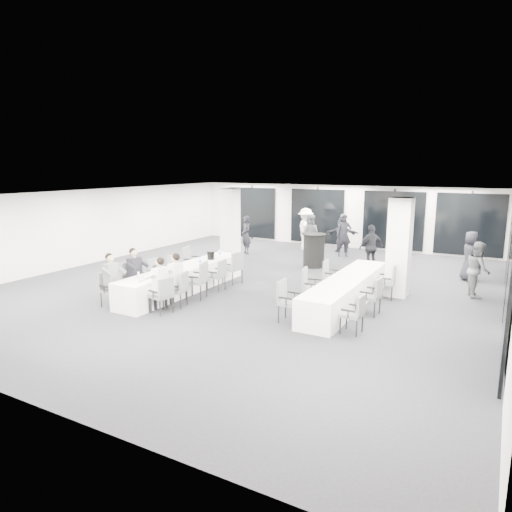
{
  "coord_description": "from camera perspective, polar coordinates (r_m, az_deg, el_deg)",
  "views": [
    {
      "loc": [
        6.78,
        -12.02,
        3.65
      ],
      "look_at": [
        0.25,
        -0.2,
        0.98
      ],
      "focal_mm": 32.0,
      "sensor_mm": 36.0,
      "label": 1
    }
  ],
  "objects": [
    {
      "name": "chair_main_right_second",
      "position": [
        12.14,
        -9.54,
        -3.86
      ],
      "size": [
        0.56,
        0.59,
        0.94
      ],
      "rotation": [
        0.0,
        0.0,
        1.79
      ],
      "color": "#595C61",
      "rests_on": "floor"
    },
    {
      "name": "chair_main_left_mid",
      "position": [
        13.94,
        -12.33,
        -2.0
      ],
      "size": [
        0.48,
        0.54,
        0.94
      ],
      "rotation": [
        0.0,
        0.0,
        -1.55
      ],
      "color": "#595C61",
      "rests_on": "floor"
    },
    {
      "name": "water_bottle_b",
      "position": [
        13.76,
        -6.99,
        -0.6
      ],
      "size": [
        0.07,
        0.07,
        0.23
      ],
      "primitive_type": "cylinder",
      "color": "silver",
      "rests_on": "banquet_table_main"
    },
    {
      "name": "chair_main_left_second",
      "position": [
        13.2,
        -15.26,
        -2.62
      ],
      "size": [
        0.6,
        0.64,
        1.04
      ],
      "rotation": [
        0.0,
        0.0,
        -1.41
      ],
      "color": "#595C61",
      "rests_on": "floor"
    },
    {
      "name": "standing_guest_e",
      "position": [
        16.18,
        25.23,
        0.35
      ],
      "size": [
        0.91,
        1.03,
        1.82
      ],
      "primitive_type": "imported",
      "rotation": [
        0.0,
        0.0,
        2.11
      ],
      "color": "black",
      "rests_on": "floor"
    },
    {
      "name": "column_left",
      "position": [
        18.12,
        -3.25,
        4.03
      ],
      "size": [
        0.6,
        0.6,
        2.8
      ],
      "primitive_type": "cube",
      "color": "silver",
      "rests_on": "floor"
    },
    {
      "name": "chair_side_right_near",
      "position": [
        10.34,
        12.3,
        -6.82
      ],
      "size": [
        0.47,
        0.52,
        0.89
      ],
      "rotation": [
        0.0,
        0.0,
        1.51
      ],
      "color": "#595C61",
      "rests_on": "floor"
    },
    {
      "name": "ice_bucket_near",
      "position": [
        12.56,
        -12.24,
        -1.8
      ],
      "size": [
        0.24,
        0.24,
        0.27
      ],
      "primitive_type": "cylinder",
      "color": "black",
      "rests_on": "banquet_table_main"
    },
    {
      "name": "standing_guest_c",
      "position": [
        20.2,
        6.22,
        3.7
      ],
      "size": [
        1.39,
        1.48,
        2.09
      ],
      "primitive_type": "imported",
      "rotation": [
        0.0,
        0.0,
        2.25
      ],
      "color": "silver",
      "rests_on": "floor"
    },
    {
      "name": "banquet_table_main",
      "position": [
        13.65,
        -8.93,
        -2.85
      ],
      "size": [
        0.9,
        5.0,
        0.75
      ],
      "primitive_type": "cube",
      "color": "white",
      "rests_on": "floor"
    },
    {
      "name": "plate_b",
      "position": [
        12.07,
        -14.09,
        -3.02
      ],
      "size": [
        0.22,
        0.22,
        0.03
      ],
      "color": "white",
      "rests_on": "banquet_table_main"
    },
    {
      "name": "chair_side_right_mid",
      "position": [
        11.68,
        14.43,
        -4.61
      ],
      "size": [
        0.51,
        0.57,
        0.95
      ],
      "rotation": [
        0.0,
        0.0,
        1.5
      ],
      "color": "#595C61",
      "rests_on": "floor"
    },
    {
      "name": "plate_c",
      "position": [
        13.29,
        -9.67,
        -1.54
      ],
      "size": [
        0.22,
        0.22,
        0.03
      ],
      "color": "white",
      "rests_on": "banquet_table_main"
    },
    {
      "name": "seated_guest_c",
      "position": [
        11.71,
        -12.13,
        -3.11
      ],
      "size": [
        0.5,
        0.38,
        1.44
      ],
      "rotation": [
        0.0,
        0.0,
        1.57
      ],
      "color": "silver",
      "rests_on": "floor"
    },
    {
      "name": "chair_side_right_far",
      "position": [
        13.22,
        16.23,
        -2.85
      ],
      "size": [
        0.55,
        0.59,
        0.96
      ],
      "rotation": [
        0.0,
        0.0,
        1.72
      ],
      "color": "#595C61",
      "rests_on": "floor"
    },
    {
      "name": "chair_main_right_mid",
      "position": [
        12.78,
        -7.13,
        -2.74
      ],
      "size": [
        0.63,
        0.66,
        1.04
      ],
      "rotation": [
        0.0,
        0.0,
        1.8
      ],
      "color": "#595C61",
      "rests_on": "floor"
    },
    {
      "name": "standing_guest_a",
      "position": [
        18.98,
        10.91,
        2.91
      ],
      "size": [
        0.92,
        0.88,
        1.98
      ],
      "primitive_type": "imported",
      "rotation": [
        0.0,
        0.0,
        0.56
      ],
      "color": "black",
      "rests_on": "floor"
    },
    {
      "name": "chair_side_left_near",
      "position": [
        10.89,
        3.9,
        -5.29
      ],
      "size": [
        0.52,
        0.58,
        1.0
      ],
      "rotation": [
        0.0,
        0.0,
        -1.54
      ],
      "color": "#595C61",
      "rests_on": "floor"
    },
    {
      "name": "water_bottle_a",
      "position": [
        12.27,
        -14.47,
        -2.39
      ],
      "size": [
        0.06,
        0.06,
        0.2
      ],
      "primitive_type": "cylinder",
      "color": "silver",
      "rests_on": "banquet_table_main"
    },
    {
      "name": "seated_guest_b",
      "position": [
        13.05,
        -14.73,
        -1.76
      ],
      "size": [
        0.5,
        0.38,
        1.44
      ],
      "rotation": [
        0.0,
        0.0,
        -1.57
      ],
      "color": "black",
      "rests_on": "floor"
    },
    {
      "name": "cocktail_table",
      "position": [
        16.86,
        7.24,
        0.73
      ],
      "size": [
        0.88,
        0.88,
        1.22
      ],
      "color": "black",
      "rests_on": "floor"
    },
    {
      "name": "chair_main_right_near",
      "position": [
        11.66,
        -11.53,
        -4.56
      ],
      "size": [
        0.56,
        0.59,
        0.94
      ],
      "rotation": [
        0.0,
        0.0,
        1.34
      ],
      "color": "#595C61",
      "rests_on": "floor"
    },
    {
      "name": "standing_guest_f",
      "position": [
        19.94,
        10.71,
        2.94
      ],
      "size": [
        1.69,
        0.99,
        1.72
      ],
      "primitive_type": "imported",
      "rotation": [
        0.0,
        0.0,
        3.4
      ],
      "color": "black",
      "rests_on": "floor"
    },
    {
      "name": "chair_side_left_far",
      "position": [
        13.55,
        9.24,
        -2.25
      ],
      "size": [
        0.51,
        0.56,
        0.94
      ],
      "rotation": [
        0.0,
        0.0,
        -1.51
      ],
      "color": "#595C61",
      "rests_on": "floor"
    },
    {
      "name": "seated_guest_d",
      "position": [
        12.16,
        -10.24,
        -2.5
      ],
      "size": [
        0.5,
        0.38,
        1.44
      ],
      "rotation": [
        0.0,
        0.0,
        1.57
      ],
      "color": "silver",
      "rests_on": "floor"
    },
    {
      "name": "standing_guest_g",
      "position": [
        19.21,
        -1.26,
        2.97
      ],
      "size": [
        0.85,
        0.82,
        1.82
      ],
      "primitive_type": "imported",
      "rotation": [
        0.0,
        0.0,
        -0.64
      ],
      "color": "black",
      "rests_on": "floor"
    },
    {
      "name": "column_right",
      "position": [
        13.46,
        17.46,
        1.03
      ],
      "size": [
        0.6,
        0.6,
        2.8
      ],
      "primitive_type": "cube",
      "color": "silver",
      "rests_on": "floor"
    },
    {
      "name": "seated_guest_a",
      "position": [
        12.46,
        -17.44,
        -2.52
      ],
      "size": [
        0.5,
        0.38,
        1.44
      ],
      "rotation": [
        0.0,
        0.0,
        -1.57
      ],
      "color": "#585B60",
      "rests_on": "floor"
    },
    {
      "name": "wine_glass",
      "position": [
        11.88,
        -14.34,
        -2.51
      ],
      "size": [
        0.08,
        0.08,
        0.22
      ],
      "color": "silver",
      "rests_on": "banquet_table_main"
    },
    {
      "name": "banquet_table_side",
      "position": [
        12.4,
        11.25,
        -4.36
      ],
      "size": [
        0.9,
        5.0,
        0.75
      ],
      "primitive_type": "cube",
      "color": "white",
      "rests_on": "floor"
    },
    {
      "name": "chair_main_right_far",
      "position": [
        14.3,
        -2.73,
        -1.22
      ],
      "size": [
        0.62,
        0.65,
        1.02
      ],
      "rotation": [
        0.0,
        0.0,
        1.34
      ],
      "color": "#595C61",
      "rests_on": "floor"
    },
    {
      "name": "chair_main_right_fourth",
      "position": [
        13.58,
        -4.73,
        -2.17
      ],
      "size": [
        0.49,
        0.54,
        0.92
      ],
      "rotation": [
        0.0,
        0.0,
        1.64
      ],
      "color": "#595C61",
      "rests_on": "floor"
    },
    {
      "name": "water_bottle_c",
      "position": [
        15.03,
        -4.56,
        0.41
      ],
      "size": [
        0.07,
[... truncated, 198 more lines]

